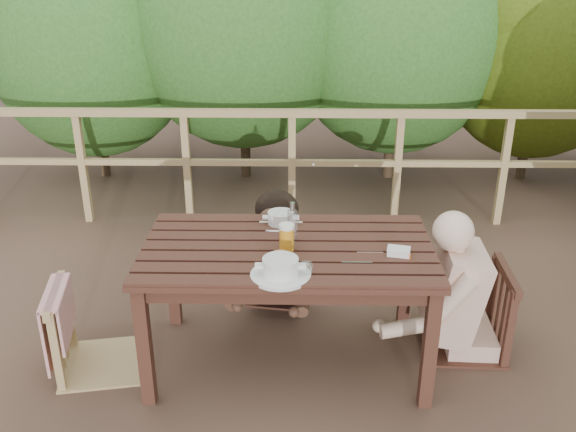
{
  "coord_description": "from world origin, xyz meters",
  "views": [
    {
      "loc": [
        0.05,
        -3.03,
        2.24
      ],
      "look_at": [
        0.0,
        0.05,
        0.9
      ],
      "focal_mm": 38.76,
      "sensor_mm": 36.0,
      "label": 1
    }
  ],
  "objects_px": {
    "table": "(288,306)",
    "chair_far": "(281,239)",
    "chair_left": "(94,292)",
    "soup_far": "(281,219)",
    "bottle": "(292,222)",
    "soup_near": "(280,268)",
    "bread_roll": "(280,257)",
    "chair_right": "(470,274)",
    "diner_right": "(480,238)",
    "beer_glass": "(287,238)",
    "tumbler": "(306,269)",
    "woman": "(281,211)",
    "butter_tub": "(399,253)"
  },
  "relations": [
    {
      "from": "table",
      "to": "chair_far",
      "type": "distance_m",
      "value": 0.75
    },
    {
      "from": "chair_left",
      "to": "soup_far",
      "type": "height_order",
      "value": "chair_left"
    },
    {
      "from": "chair_left",
      "to": "bottle",
      "type": "distance_m",
      "value": 1.17
    },
    {
      "from": "soup_near",
      "to": "bottle",
      "type": "bearing_deg",
      "value": 82.34
    },
    {
      "from": "soup_far",
      "to": "bread_roll",
      "type": "bearing_deg",
      "value": -88.64
    },
    {
      "from": "chair_right",
      "to": "soup_near",
      "type": "distance_m",
      "value": 1.23
    },
    {
      "from": "soup_near",
      "to": "bread_roll",
      "type": "relative_size",
      "value": 2.52
    },
    {
      "from": "diner_right",
      "to": "table",
      "type": "bearing_deg",
      "value": 101.0
    },
    {
      "from": "diner_right",
      "to": "bread_roll",
      "type": "bearing_deg",
      "value": 109.11
    },
    {
      "from": "chair_left",
      "to": "diner_right",
      "type": "distance_m",
      "value": 2.19
    },
    {
      "from": "chair_far",
      "to": "soup_near",
      "type": "bearing_deg",
      "value": -80.29
    },
    {
      "from": "table",
      "to": "diner_right",
      "type": "xyz_separation_m",
      "value": [
        1.09,
        0.16,
        0.36
      ]
    },
    {
      "from": "beer_glass",
      "to": "bottle",
      "type": "bearing_deg",
      "value": 76.75
    },
    {
      "from": "tumbler",
      "to": "table",
      "type": "bearing_deg",
      "value": 107.55
    },
    {
      "from": "diner_right",
      "to": "woman",
      "type": "bearing_deg",
      "value": 65.01
    },
    {
      "from": "bread_roll",
      "to": "beer_glass",
      "type": "height_order",
      "value": "beer_glass"
    },
    {
      "from": "bottle",
      "to": "diner_right",
      "type": "bearing_deg",
      "value": 4.4
    },
    {
      "from": "diner_right",
      "to": "chair_left",
      "type": "bearing_deg",
      "value": 98.59
    },
    {
      "from": "soup_far",
      "to": "bottle",
      "type": "distance_m",
      "value": 0.24
    },
    {
      "from": "bottle",
      "to": "soup_far",
      "type": "bearing_deg",
      "value": 107.93
    },
    {
      "from": "woman",
      "to": "butter_tub",
      "type": "distance_m",
      "value": 1.08
    },
    {
      "from": "table",
      "to": "soup_near",
      "type": "distance_m",
      "value": 0.53
    },
    {
      "from": "table",
      "to": "chair_far",
      "type": "bearing_deg",
      "value": 94.56
    },
    {
      "from": "soup_far",
      "to": "diner_right",
      "type": "bearing_deg",
      "value": -6.75
    },
    {
      "from": "chair_left",
      "to": "bread_roll",
      "type": "relative_size",
      "value": 8.01
    },
    {
      "from": "butter_tub",
      "to": "tumbler",
      "type": "bearing_deg",
      "value": -144.08
    },
    {
      "from": "chair_left",
      "to": "soup_near",
      "type": "bearing_deg",
      "value": -113.92
    },
    {
      "from": "table",
      "to": "chair_right",
      "type": "height_order",
      "value": "chair_right"
    },
    {
      "from": "chair_left",
      "to": "bread_roll",
      "type": "bearing_deg",
      "value": -106.03
    },
    {
      "from": "table",
      "to": "soup_near",
      "type": "height_order",
      "value": "soup_near"
    },
    {
      "from": "chair_right",
      "to": "woman",
      "type": "height_order",
      "value": "woman"
    },
    {
      "from": "bread_roll",
      "to": "tumbler",
      "type": "relative_size",
      "value": 1.72
    },
    {
      "from": "chair_far",
      "to": "beer_glass",
      "type": "xyz_separation_m",
      "value": [
        0.05,
        -0.78,
        0.38
      ]
    },
    {
      "from": "soup_far",
      "to": "tumbler",
      "type": "distance_m",
      "value": 0.62
    },
    {
      "from": "table",
      "to": "chair_left",
      "type": "height_order",
      "value": "chair_left"
    },
    {
      "from": "woman",
      "to": "bread_roll",
      "type": "bearing_deg",
      "value": 99.64
    },
    {
      "from": "woman",
      "to": "diner_right",
      "type": "height_order",
      "value": "diner_right"
    },
    {
      "from": "woman",
      "to": "tumbler",
      "type": "bearing_deg",
      "value": 106.51
    },
    {
      "from": "chair_left",
      "to": "diner_right",
      "type": "relative_size",
      "value": 0.67
    },
    {
      "from": "woman",
      "to": "bottle",
      "type": "bearing_deg",
      "value": 105.1
    },
    {
      "from": "woman",
      "to": "tumbler",
      "type": "distance_m",
      "value": 1.09
    },
    {
      "from": "chair_far",
      "to": "diner_right",
      "type": "relative_size",
      "value": 0.6
    },
    {
      "from": "table",
      "to": "beer_glass",
      "type": "relative_size",
      "value": 9.93
    },
    {
      "from": "soup_near",
      "to": "soup_far",
      "type": "height_order",
      "value": "soup_near"
    },
    {
      "from": "beer_glass",
      "to": "tumbler",
      "type": "bearing_deg",
      "value": -68.93
    },
    {
      "from": "soup_near",
      "to": "tumbler",
      "type": "xyz_separation_m",
      "value": [
        0.13,
        0.01,
        -0.02
      ]
    },
    {
      "from": "chair_right",
      "to": "butter_tub",
      "type": "bearing_deg",
      "value": -58.71
    },
    {
      "from": "chair_left",
      "to": "butter_tub",
      "type": "bearing_deg",
      "value": -101.29
    },
    {
      "from": "chair_left",
      "to": "beer_glass",
      "type": "bearing_deg",
      "value": -98.82
    },
    {
      "from": "bottle",
      "to": "butter_tub",
      "type": "height_order",
      "value": "bottle"
    }
  ]
}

